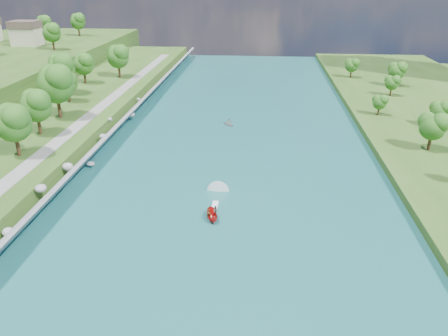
# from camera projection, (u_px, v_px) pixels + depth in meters

# --- Properties ---
(ground) EXTENTS (260.00, 260.00, 0.00)m
(ground) POSITION_uv_depth(u_px,v_px,m) (218.00, 233.00, 59.53)
(ground) COLOR #2D5119
(ground) RESTS_ON ground
(river_water) EXTENTS (55.00, 240.00, 0.10)m
(river_water) POSITION_uv_depth(u_px,v_px,m) (229.00, 172.00, 77.71)
(river_water) COLOR #18565B
(river_water) RESTS_ON ground
(ridge_west) EXTENTS (60.00, 120.00, 9.00)m
(ridge_west) POSITION_uv_depth(u_px,v_px,m) (8.00, 62.00, 150.70)
(ridge_west) COLOR #2D5119
(ridge_west) RESTS_ON ground
(riprap_bank) EXTENTS (4.39, 236.00, 4.21)m
(riprap_bank) POSITION_uv_depth(u_px,v_px,m) (85.00, 160.00, 78.06)
(riprap_bank) COLOR slate
(riprap_bank) RESTS_ON ground
(riverside_path) EXTENTS (3.00, 200.00, 0.10)m
(riverside_path) POSITION_uv_depth(u_px,v_px,m) (50.00, 148.00, 78.87)
(riverside_path) COLOR gray
(riverside_path) RESTS_ON berm_west
(trees_east) EXTENTS (18.14, 136.56, 9.97)m
(trees_east) POSITION_uv_depth(u_px,v_px,m) (446.00, 138.00, 77.98)
(trees_east) COLOR #2B5516
(trees_east) RESTS_ON berm_east
(trees_ridge) EXTENTS (22.20, 66.20, 10.63)m
(trees_ridge) POSITION_uv_depth(u_px,v_px,m) (32.00, 31.00, 151.61)
(trees_ridge) COLOR #2B5516
(trees_ridge) RESTS_ON ridge_west
(motorboat) EXTENTS (3.60, 18.70, 1.98)m
(motorboat) POSITION_uv_depth(u_px,v_px,m) (214.00, 209.00, 64.20)
(motorboat) COLOR red
(motorboat) RESTS_ON river_water
(raft) EXTENTS (3.72, 3.84, 1.54)m
(raft) POSITION_uv_depth(u_px,v_px,m) (229.00, 124.00, 101.28)
(raft) COLOR gray
(raft) RESTS_ON river_water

